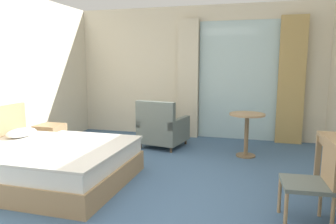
{
  "coord_description": "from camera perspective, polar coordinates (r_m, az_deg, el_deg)",
  "views": [
    {
      "loc": [
        1.24,
        -3.23,
        1.58
      ],
      "look_at": [
        0.16,
        0.63,
        0.95
      ],
      "focal_mm": 33.52,
      "sensor_mm": 36.0,
      "label": 1
    }
  ],
  "objects": [
    {
      "name": "desk_chair",
      "position": [
        3.4,
        25.15,
        -10.86
      ],
      "size": [
        0.47,
        0.48,
        0.86
      ],
      "color": "slate",
      "rests_on": "ground"
    },
    {
      "name": "armchair_by_window",
      "position": [
        5.9,
        -1.06,
        -3.12
      ],
      "size": [
        0.88,
        0.9,
        0.9
      ],
      "color": "slate",
      "rests_on": "ground"
    },
    {
      "name": "round_cafe_table",
      "position": [
        5.44,
        14.13,
        -2.36
      ],
      "size": [
        0.59,
        0.59,
        0.74
      ],
      "color": "tan",
      "rests_on": "ground"
    },
    {
      "name": "ground",
      "position": [
        3.83,
        -5.05,
        -16.31
      ],
      "size": [
        5.82,
        7.37,
        0.1
      ],
      "primitive_type": "cube",
      "color": "#426084"
    },
    {
      "name": "curtain_panel_right",
      "position": [
        6.52,
        21.53,
        5.29
      ],
      "size": [
        0.49,
        0.1,
        2.47
      ],
      "primitive_type": "cube",
      "color": "tan",
      "rests_on": "ground"
    },
    {
      "name": "curtain_panel_left",
      "position": [
        6.63,
        3.68,
        5.95
      ],
      "size": [
        0.42,
        0.1,
        2.47
      ],
      "primitive_type": "cube",
      "color": "beige",
      "rests_on": "ground"
    },
    {
      "name": "bed",
      "position": [
        4.56,
        -21.66,
        -8.44
      ],
      "size": [
        2.15,
        1.71,
        0.93
      ],
      "color": "tan",
      "rests_on": "ground"
    },
    {
      "name": "balcony_glass_door",
      "position": [
        6.6,
        12.58,
        5.51
      ],
      "size": [
        1.59,
        0.02,
        2.41
      ],
      "primitive_type": "cube",
      "color": "silver",
      "rests_on": "ground"
    },
    {
      "name": "wall_back",
      "position": [
        6.77,
        5.09,
        7.17
      ],
      "size": [
        5.42,
        0.12,
        2.74
      ],
      "primitive_type": "cube",
      "color": "beige",
      "rests_on": "ground"
    },
    {
      "name": "nightstand",
      "position": [
        6.12,
        -20.6,
        -4.32
      ],
      "size": [
        0.44,
        0.45,
        0.47
      ],
      "color": "tan",
      "rests_on": "ground"
    }
  ]
}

